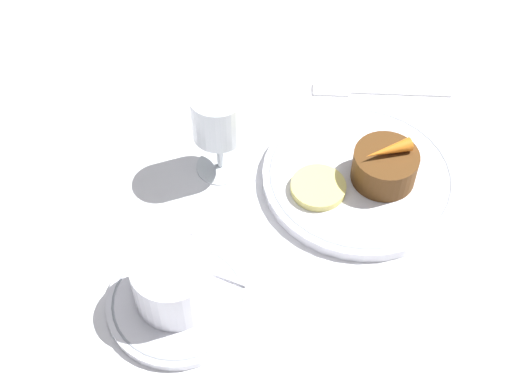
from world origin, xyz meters
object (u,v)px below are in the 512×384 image
(fork, at_px, (366,91))
(dessert_cake, at_px, (385,166))
(wine_glass, at_px, (219,119))
(coffee_cup, at_px, (173,281))
(dinner_plate, at_px, (360,177))

(fork, bearing_deg, dessert_cake, -165.08)
(wine_glass, bearing_deg, coffee_cup, -178.55)
(coffee_cup, distance_m, fork, 0.41)
(dessert_cake, bearing_deg, coffee_cup, 138.11)
(coffee_cup, xyz_separation_m, dessert_cake, (0.22, -0.20, -0.01))
(dinner_plate, bearing_deg, wine_glass, 95.14)
(wine_glass, relative_size, dessert_cake, 1.55)
(fork, bearing_deg, dinner_plate, -174.56)
(dinner_plate, bearing_deg, coffee_cup, 142.25)
(dinner_plate, relative_size, wine_glass, 1.98)
(coffee_cup, relative_size, fork, 0.59)
(coffee_cup, height_order, dessert_cake, coffee_cup)
(dinner_plate, xyz_separation_m, dessert_cake, (0.00, -0.03, 0.03))
(wine_glass, bearing_deg, dessert_cake, -85.35)
(wine_glass, bearing_deg, dinner_plate, -84.86)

